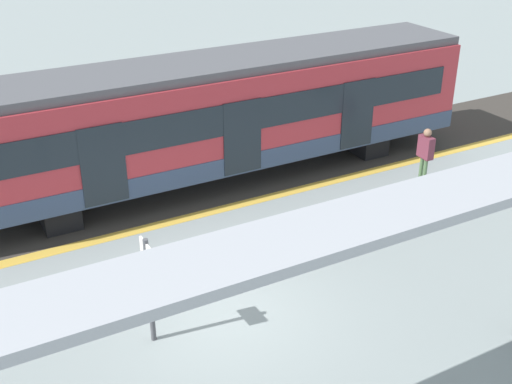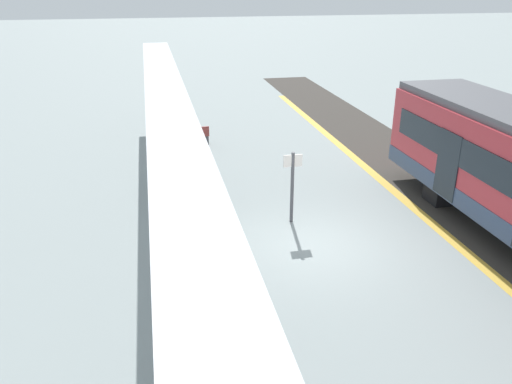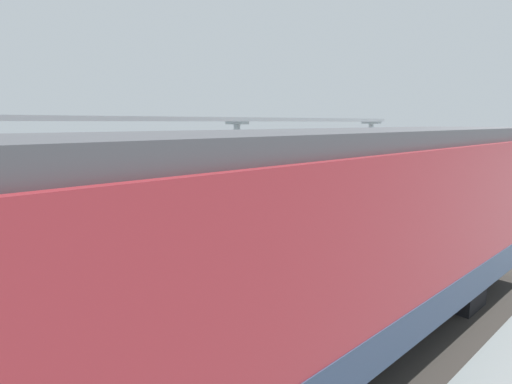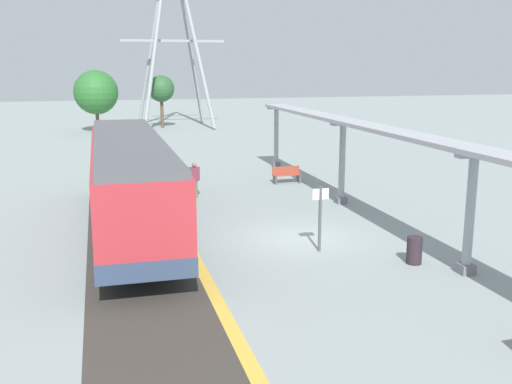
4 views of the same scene
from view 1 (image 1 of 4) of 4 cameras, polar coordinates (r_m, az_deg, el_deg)
The scene contains 7 objects.
ground_plane at distance 13.45m, azimuth -2.88°, elevation -10.20°, with size 176.00×176.00×0.00m, color gray.
tactile_edge_strip at distance 16.50m, azimuth -8.92°, elevation -2.96°, with size 0.36×37.90×0.01m, color gold.
trackbed at distance 18.00m, azimuth -10.93°, elevation -0.51°, with size 3.20×49.90×0.01m, color #38332D.
train_near_carriage at distance 18.20m, azimuth -3.13°, elevation 6.54°, with size 2.65×14.98×3.48m.
canopy_beam at distance 8.75m, azimuth 6.61°, elevation -3.33°, with size 1.20×30.46×0.16m, color #A8AAB2.
platform_info_sign at distance 12.05m, azimuth -9.35°, elevation -7.68°, with size 0.56×0.10×2.20m.
passenger_waiting_near_edge at distance 18.60m, azimuth 14.60°, elevation 3.56°, with size 0.50×0.25×1.68m.
Camera 1 is at (9.75, -4.62, 8.02)m, focal length 45.75 mm.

